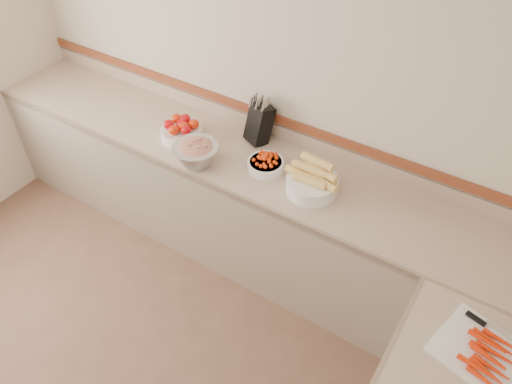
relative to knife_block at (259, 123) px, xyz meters
The scene contains 8 objects.
back_wall 0.28m from the knife_block, 107.05° to the left, with size 4.00×4.00×0.00m, color beige.
counter_back 0.63m from the knife_block, 98.25° to the right, with size 4.00×0.65×1.08m.
knife_block is the anchor object (origin of this frame).
tomato_bowl 0.54m from the knife_block, 150.59° to the right, with size 0.28×0.28×0.14m.
cherry_tomato_bowl 0.32m from the knife_block, 50.52° to the right, with size 0.24×0.24×0.13m.
corn_bowl 0.60m from the knife_block, 25.91° to the right, with size 0.35×0.32×0.23m.
rhubarb_bowl 0.48m from the knife_block, 115.94° to the right, with size 0.30×0.30×0.17m.
cutting_board 1.91m from the knife_block, 25.70° to the right, with size 0.52×0.45×0.06m.
Camera 1 is at (1.48, -0.43, 2.96)m, focal length 35.00 mm.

